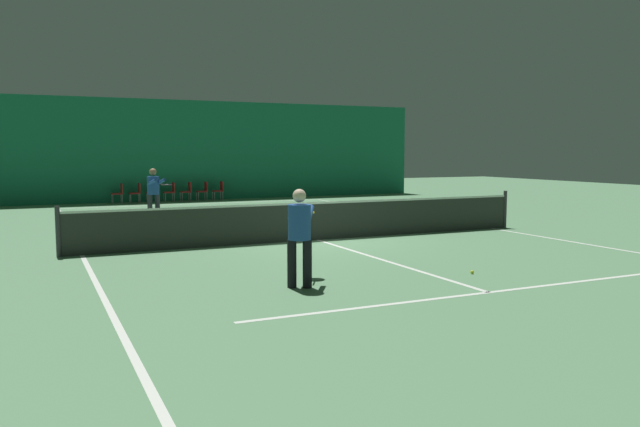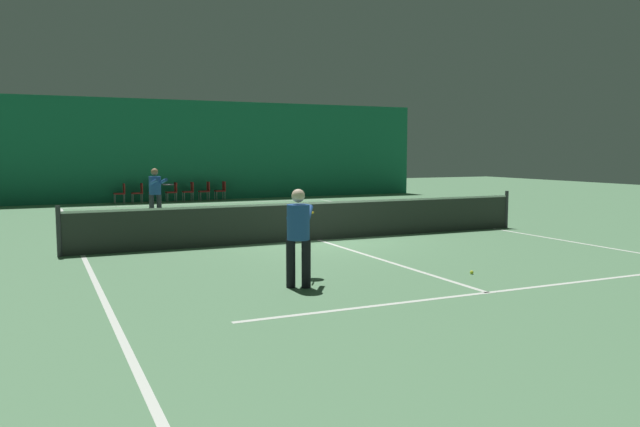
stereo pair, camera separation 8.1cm
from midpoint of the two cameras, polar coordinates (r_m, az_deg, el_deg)
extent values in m
plane|color=#56845B|center=(15.52, -0.01, -2.44)|extent=(60.00, 60.00, 0.00)
cube|color=#196B4C|center=(28.78, -11.82, 5.66)|extent=(23.00, 0.12, 4.48)
cube|color=silver|center=(26.74, -10.68, 0.89)|extent=(11.00, 0.10, 0.00)
cube|color=silver|center=(21.46, -7.14, -0.22)|extent=(8.25, 0.10, 0.00)
cube|color=silver|center=(10.15, 15.30, -6.99)|extent=(8.25, 0.10, 0.00)
cube|color=silver|center=(14.17, -20.72, -3.58)|extent=(0.10, 23.80, 0.00)
cube|color=silver|center=(18.48, 15.70, -1.34)|extent=(0.10, 23.80, 0.00)
cube|color=silver|center=(15.52, -0.01, -2.43)|extent=(0.10, 12.80, 0.00)
cube|color=#2D332D|center=(15.46, -0.02, -0.69)|extent=(11.90, 0.02, 0.95)
cube|color=white|center=(15.42, -0.02, 0.97)|extent=(11.90, 0.02, 0.05)
cylinder|color=#333338|center=(14.08, -22.63, -1.52)|extent=(0.10, 0.10, 1.07)
cylinder|color=#333338|center=(18.71, 16.79, 0.36)|extent=(0.10, 0.10, 1.07)
cylinder|color=black|center=(10.10, -2.46, -4.60)|extent=(0.20, 0.20, 0.78)
cylinder|color=black|center=(10.07, -1.05, -4.62)|extent=(0.20, 0.20, 0.78)
cylinder|color=#234C99|center=(9.98, -1.77, -0.80)|extent=(0.50, 0.50, 0.57)
sphere|color=beige|center=(9.94, -1.77, 1.64)|extent=(0.22, 0.22, 0.22)
cylinder|color=#234C99|center=(10.24, -2.42, 0.09)|extent=(0.34, 0.52, 0.23)
cylinder|color=#234C99|center=(10.21, -0.79, 0.08)|extent=(0.34, 0.52, 0.23)
cylinder|color=black|center=(10.64, -1.37, -0.07)|extent=(0.17, 0.28, 0.03)
torus|color=gold|center=(10.94, -1.20, 0.09)|extent=(0.45, 0.45, 0.03)
cylinder|color=silver|center=(10.94, -1.20, 0.09)|extent=(0.38, 0.38, 0.00)
cylinder|color=#2D2D38|center=(20.88, -14.38, 0.60)|extent=(0.19, 0.19, 0.81)
cylinder|color=#2D2D38|center=(20.77, -15.03, 0.55)|extent=(0.19, 0.19, 0.81)
cylinder|color=#234C99|center=(20.78, -14.75, 2.50)|extent=(0.46, 0.46, 0.59)
sphere|color=#936B4C|center=(20.76, -14.78, 3.71)|extent=(0.22, 0.22, 0.22)
cylinder|color=#234C99|center=(20.59, -14.07, 2.86)|extent=(0.23, 0.57, 0.24)
cylinder|color=#234C99|center=(20.47, -14.84, 2.82)|extent=(0.23, 0.57, 0.24)
cylinder|color=black|center=(20.15, -13.95, 2.60)|extent=(0.10, 0.30, 0.03)
torus|color=black|center=(19.88, -13.58, 2.57)|extent=(0.40, 0.40, 0.03)
cylinder|color=silver|center=(19.88, -13.58, 2.57)|extent=(0.34, 0.34, 0.00)
cylinder|color=#99999E|center=(27.95, -18.22, 1.30)|extent=(0.03, 0.03, 0.39)
cylinder|color=#99999E|center=(27.57, -18.13, 1.25)|extent=(0.03, 0.03, 0.39)
cylinder|color=#99999E|center=(27.99, -17.45, 1.33)|extent=(0.03, 0.03, 0.39)
cylinder|color=#99999E|center=(27.61, -17.35, 1.28)|extent=(0.03, 0.03, 0.39)
cube|color=#A51E1E|center=(27.76, -17.80, 1.74)|extent=(0.44, 0.44, 0.05)
cube|color=#A51E1E|center=(27.77, -17.41, 2.22)|extent=(0.04, 0.44, 0.40)
cylinder|color=#99999E|center=(28.03, -16.74, 1.36)|extent=(0.03, 0.03, 0.39)
cylinder|color=#99999E|center=(27.66, -16.63, 1.31)|extent=(0.03, 0.03, 0.39)
cylinder|color=#99999E|center=(28.09, -15.97, 1.39)|extent=(0.03, 0.03, 0.39)
cylinder|color=#99999E|center=(27.71, -15.86, 1.33)|extent=(0.03, 0.03, 0.39)
cube|color=#A51E1E|center=(27.86, -16.31, 1.80)|extent=(0.44, 0.44, 0.05)
cube|color=#A51E1E|center=(27.87, -15.92, 2.27)|extent=(0.04, 0.44, 0.40)
cylinder|color=#99999E|center=(28.14, -15.27, 1.41)|extent=(0.03, 0.03, 0.39)
cylinder|color=#99999E|center=(27.77, -15.15, 1.36)|extent=(0.03, 0.03, 0.39)
cylinder|color=#99999E|center=(28.21, -14.51, 1.44)|extent=(0.03, 0.03, 0.39)
cylinder|color=#99999E|center=(27.83, -14.37, 1.39)|extent=(0.03, 0.03, 0.39)
cube|color=#A51E1E|center=(27.97, -14.84, 1.85)|extent=(0.44, 0.44, 0.05)
cube|color=#A51E1E|center=(27.99, -14.45, 2.33)|extent=(0.04, 0.44, 0.40)
cylinder|color=#99999E|center=(28.27, -13.82, 1.47)|extent=(0.03, 0.03, 0.39)
cylinder|color=#99999E|center=(27.90, -13.67, 1.42)|extent=(0.03, 0.03, 0.39)
cylinder|color=#99999E|center=(28.34, -13.06, 1.50)|extent=(0.03, 0.03, 0.39)
cylinder|color=#99999E|center=(27.97, -12.90, 1.45)|extent=(0.03, 0.03, 0.39)
cube|color=#A51E1E|center=(28.10, -13.37, 1.90)|extent=(0.44, 0.44, 0.05)
cube|color=#A51E1E|center=(28.13, -12.98, 2.38)|extent=(0.04, 0.44, 0.40)
cylinder|color=#99999E|center=(28.41, -12.37, 1.52)|extent=(0.03, 0.03, 0.39)
cylinder|color=#99999E|center=(28.04, -12.21, 1.47)|extent=(0.03, 0.03, 0.39)
cylinder|color=#99999E|center=(28.50, -11.63, 1.55)|extent=(0.03, 0.03, 0.39)
cylinder|color=#99999E|center=(28.13, -11.45, 1.50)|extent=(0.03, 0.03, 0.39)
cube|color=#A51E1E|center=(28.25, -11.92, 1.96)|extent=(0.44, 0.44, 0.05)
cube|color=#A51E1E|center=(28.29, -11.54, 2.42)|extent=(0.04, 0.44, 0.40)
cylinder|color=#99999E|center=(28.58, -10.94, 1.57)|extent=(0.03, 0.03, 0.39)
cylinder|color=#99999E|center=(28.21, -10.76, 1.52)|extent=(0.03, 0.03, 0.39)
cylinder|color=#99999E|center=(28.67, -10.21, 1.60)|extent=(0.03, 0.03, 0.39)
cylinder|color=#99999E|center=(28.30, -10.01, 1.55)|extent=(0.03, 0.03, 0.39)
cube|color=#A51E1E|center=(28.42, -10.49, 2.00)|extent=(0.44, 0.44, 0.05)
cube|color=#A51E1E|center=(28.46, -10.11, 2.47)|extent=(0.04, 0.44, 0.40)
cylinder|color=#99999E|center=(28.76, -9.53, 1.62)|extent=(0.03, 0.03, 0.39)
cylinder|color=#99999E|center=(28.39, -9.33, 1.57)|extent=(0.03, 0.03, 0.39)
cylinder|color=#99999E|center=(28.86, -8.80, 1.65)|extent=(0.03, 0.03, 0.39)
cylinder|color=#99999E|center=(28.49, -8.60, 1.60)|extent=(0.03, 0.03, 0.39)
cube|color=#A51E1E|center=(28.61, -9.07, 2.05)|extent=(0.44, 0.44, 0.05)
cube|color=#A51E1E|center=(28.65, -8.69, 2.51)|extent=(0.04, 0.44, 0.40)
sphere|color=#D1DB33|center=(11.58, 13.90, -5.24)|extent=(0.07, 0.07, 0.07)
camera|label=1|loc=(0.04, -89.82, 0.02)|focal=35.00mm
camera|label=2|loc=(0.04, 90.18, -0.02)|focal=35.00mm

